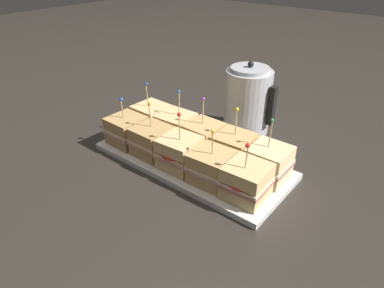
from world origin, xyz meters
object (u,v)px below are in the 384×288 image
object	(u,v)px
sandwich_front_far_left	(127,130)
sandwich_front_left	(152,141)
serving_platter	(192,160)
sandwich_front_right	(212,167)
sandwich_back_far_left	(152,118)
sandwich_back_left	(176,127)
sandwich_back_far_right	(269,163)
sandwich_back_right	(234,149)
sandwich_front_center	(179,152)
sandwich_back_center	(203,138)
sandwich_front_far_right	(246,181)
kettle_steel	(248,101)

from	to	relation	value
sandwich_front_far_left	sandwich_front_left	size ratio (longest dim) A/B	0.93
serving_platter	sandwich_front_right	xyz separation A→B (m)	(0.11, -0.05, 0.05)
sandwich_back_far_left	serving_platter	bearing A→B (deg)	-13.56
sandwich_front_left	sandwich_back_left	xyz separation A→B (m)	(0.00, 0.11, 0.00)
serving_platter	sandwich_back_far_right	xyz separation A→B (m)	(0.22, 0.05, 0.05)
sandwich_back_left	sandwich_back_right	size ratio (longest dim) A/B	0.99
serving_platter	sandwich_back_right	distance (m)	0.13
sandwich_front_center	sandwich_back_center	distance (m)	0.11
sandwich_front_far_right	sandwich_back_far_right	world-z (taller)	sandwich_back_far_right
sandwich_front_far_left	sandwich_back_far_right	bearing A→B (deg)	14.05
sandwich_front_far_right	sandwich_back_far_right	distance (m)	0.11
serving_platter	sandwich_back_center	xyz separation A→B (m)	(-0.00, 0.05, 0.05)
sandwich_front_right	kettle_steel	xyz separation A→B (m)	(-0.10, 0.34, 0.05)
sandwich_front_left	sandwich_front_right	world-z (taller)	sandwich_front_left
sandwich_front_far_left	sandwich_back_left	world-z (taller)	sandwich_back_left
sandwich_back_center	sandwich_front_far_left	bearing A→B (deg)	-153.40
sandwich_back_far_left	kettle_steel	size ratio (longest dim) A/B	0.69
sandwich_front_center	sandwich_back_right	size ratio (longest dim) A/B	0.99
sandwich_front_center	sandwich_back_center	world-z (taller)	sandwich_back_center
sandwich_back_far_right	kettle_steel	size ratio (longest dim) A/B	0.69
sandwich_back_far_right	sandwich_back_right	bearing A→B (deg)	-179.83
sandwich_front_left	sandwich_back_far_left	distance (m)	0.15
sandwich_front_far_left	kettle_steel	bearing A→B (deg)	55.03
sandwich_front_right	sandwich_back_center	xyz separation A→B (m)	(-0.11, 0.11, 0.00)
serving_platter	sandwich_back_right	world-z (taller)	sandwich_back_right
sandwich_front_right	sandwich_back_left	xyz separation A→B (m)	(-0.22, 0.11, 0.00)
sandwich_front_left	sandwich_front_far_right	bearing A→B (deg)	-0.33
sandwich_front_left	kettle_steel	size ratio (longest dim) A/B	0.66
sandwich_front_left	sandwich_back_center	bearing A→B (deg)	44.67
sandwich_front_far_right	kettle_steel	distance (m)	0.40
sandwich_front_far_right	sandwich_back_right	world-z (taller)	sandwich_back_right
sandwich_front_left	sandwich_front_center	distance (m)	0.11
sandwich_back_left	kettle_steel	size ratio (longest dim) A/B	0.69
sandwich_front_right	sandwich_back_far_right	distance (m)	0.16
serving_platter	kettle_steel	xyz separation A→B (m)	(0.02, 0.28, 0.10)
sandwich_front_far_right	sandwich_back_far_left	bearing A→B (deg)	166.04
sandwich_back_center	kettle_steel	world-z (taller)	kettle_steel
sandwich_front_far_right	sandwich_back_center	xyz separation A→B (m)	(-0.22, 0.11, -0.00)
sandwich_front_far_left	sandwich_back_center	distance (m)	0.25
serving_platter	sandwich_back_far_left	bearing A→B (deg)	166.44
serving_platter	sandwich_front_far_right	size ratio (longest dim) A/B	3.70
sandwich_back_left	sandwich_back_far_right	xyz separation A→B (m)	(0.33, 0.00, -0.00)
kettle_steel	sandwich_front_center	bearing A→B (deg)	-92.95
sandwich_front_center	kettle_steel	bearing A→B (deg)	87.05
sandwich_front_far_right	sandwich_back_left	distance (m)	0.35
sandwich_front_left	sandwich_back_left	world-z (taller)	sandwich_back_left
sandwich_front_far_left	sandwich_back_left	bearing A→B (deg)	44.30
sandwich_front_far_left	sandwich_back_far_left	world-z (taller)	sandwich_back_far_left
serving_platter	sandwich_back_left	bearing A→B (deg)	154.03
sandwich_front_far_left	sandwich_back_left	distance (m)	0.16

